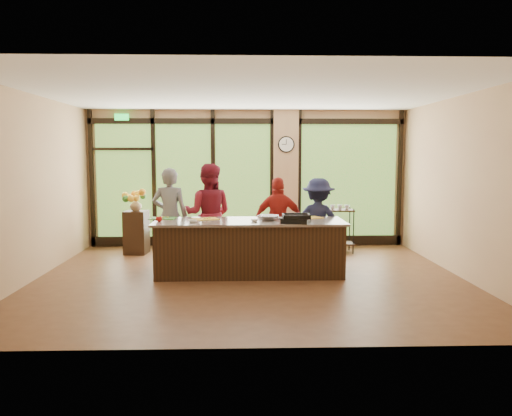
{
  "coord_description": "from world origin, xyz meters",
  "views": [
    {
      "loc": [
        -0.15,
        -8.05,
        2.02
      ],
      "look_at": [
        0.11,
        0.4,
        1.12
      ],
      "focal_mm": 35.0,
      "sensor_mm": 36.0,
      "label": 1
    }
  ],
  "objects": [
    {
      "name": "ceiling",
      "position": [
        0.0,
        0.0,
        3.0
      ],
      "size": [
        7.0,
        7.0,
        0.0
      ],
      "primitive_type": "plane",
      "rotation": [
        3.14,
        0.0,
        0.0
      ],
      "color": "white",
      "rests_on": "back_wall"
    },
    {
      "name": "floor",
      "position": [
        0.0,
        0.0,
        0.0
      ],
      "size": [
        7.0,
        7.0,
        0.0
      ],
      "primitive_type": "plane",
      "color": "#512F1C",
      "rests_on": "ground"
    },
    {
      "name": "prep_bowl_mid",
      "position": [
        0.08,
        0.14,
        0.94
      ],
      "size": [
        0.16,
        0.16,
        0.04
      ],
      "primitive_type": "imported",
      "rotation": [
        0.0,
        0.0,
        -0.37
      ],
      "color": "white",
      "rests_on": "countertop"
    },
    {
      "name": "red_ramekin",
      "position": [
        -1.5,
        0.19,
        0.96
      ],
      "size": [
        0.14,
        0.14,
        0.08
      ],
      "primitive_type": "imported",
      "rotation": [
        0.0,
        0.0,
        0.4
      ],
      "color": "#AD1311",
      "rests_on": "countertop"
    },
    {
      "name": "cutting_board_left",
      "position": [
        -1.5,
        0.59,
        0.93
      ],
      "size": [
        0.47,
        0.37,
        0.01
      ],
      "primitive_type": "cube",
      "rotation": [
        0.0,
        0.0,
        -0.08
      ],
      "color": "#3A802E",
      "rests_on": "countertop"
    },
    {
      "name": "right_wall",
      "position": [
        3.5,
        0.0,
        1.5
      ],
      "size": [
        0.0,
        6.0,
        6.0
      ],
      "primitive_type": "plane",
      "rotation": [
        1.57,
        0.0,
        -1.57
      ],
      "color": "tan",
      "rests_on": "floor"
    },
    {
      "name": "flower_vase",
      "position": [
        -2.29,
        2.14,
        1.01
      ],
      "size": [
        0.32,
        0.32,
        0.26
      ],
      "primitive_type": "imported",
      "rotation": [
        0.0,
        0.0,
        -0.39
      ],
      "color": "#947751",
      "rests_on": "flower_stand"
    },
    {
      "name": "cook_left",
      "position": [
        -1.45,
        1.11,
        0.9
      ],
      "size": [
        0.69,
        0.49,
        1.79
      ],
      "primitive_type": "imported",
      "rotation": [
        0.0,
        0.0,
        3.05
      ],
      "color": "slate",
      "rests_on": "floor"
    },
    {
      "name": "roasting_pan",
      "position": [
        0.75,
        -0.04,
        0.96
      ],
      "size": [
        0.52,
        0.46,
        0.08
      ],
      "primitive_type": "cube",
      "rotation": [
        0.0,
        0.0,
        -0.35
      ],
      "color": "black",
      "rests_on": "countertop"
    },
    {
      "name": "cook_right",
      "position": [
        1.28,
        1.01,
        0.8
      ],
      "size": [
        1.17,
        0.89,
        1.6
      ],
      "primitive_type": "imported",
      "rotation": [
        0.0,
        0.0,
        2.82
      ],
      "color": "#191B38",
      "rests_on": "floor"
    },
    {
      "name": "prep_bowl_far",
      "position": [
        0.56,
        0.42,
        0.94
      ],
      "size": [
        0.14,
        0.14,
        0.03
      ],
      "primitive_type": "imported",
      "rotation": [
        0.0,
        0.0,
        -0.09
      ],
      "color": "white",
      "rests_on": "countertop"
    },
    {
      "name": "countertop",
      "position": [
        0.0,
        0.3,
        0.9
      ],
      "size": [
        3.2,
        1.1,
        0.04
      ],
      "primitive_type": "cube",
      "color": "slate",
      "rests_on": "island_base"
    },
    {
      "name": "bar_cart",
      "position": [
        1.83,
        2.16,
        0.59
      ],
      "size": [
        0.74,
        0.43,
        0.99
      ],
      "rotation": [
        0.0,
        0.0,
        -0.03
      ],
      "color": "black",
      "rests_on": "floor"
    },
    {
      "name": "prep_bowl_near",
      "position": [
        -0.93,
        0.08,
        0.94
      ],
      "size": [
        0.17,
        0.17,
        0.04
      ],
      "primitive_type": "imported",
      "rotation": [
        0.0,
        0.0,
        -0.18
      ],
      "color": "white",
      "rests_on": "countertop"
    },
    {
      "name": "left_wall",
      "position": [
        -3.5,
        0.0,
        1.5
      ],
      "size": [
        0.0,
        6.0,
        6.0
      ],
      "primitive_type": "plane",
      "rotation": [
        1.57,
        0.0,
        1.57
      ],
      "color": "tan",
      "rests_on": "floor"
    },
    {
      "name": "island_base",
      "position": [
        0.0,
        0.3,
        0.44
      ],
      "size": [
        3.1,
        1.0,
        0.88
      ],
      "primitive_type": "cube",
      "color": "black",
      "rests_on": "floor"
    },
    {
      "name": "back_wall",
      "position": [
        0.0,
        3.0,
        1.5
      ],
      "size": [
        7.0,
        0.0,
        7.0
      ],
      "primitive_type": "plane",
      "rotation": [
        1.57,
        0.0,
        0.0
      ],
      "color": "tan",
      "rests_on": "floor"
    },
    {
      "name": "mixing_bowl",
      "position": [
        0.32,
        0.31,
        0.96
      ],
      "size": [
        0.44,
        0.44,
        0.09
      ],
      "primitive_type": "imported",
      "rotation": [
        0.0,
        0.0,
        -0.32
      ],
      "color": "silver",
      "rests_on": "countertop"
    },
    {
      "name": "flower_stand",
      "position": [
        -2.29,
        2.14,
        0.44
      ],
      "size": [
        0.48,
        0.48,
        0.88
      ],
      "primitive_type": "cube",
      "rotation": [
        0.0,
        0.0,
        -0.1
      ],
      "color": "black",
      "rests_on": "floor"
    },
    {
      "name": "cook_midleft",
      "position": [
        -0.74,
        1.12,
        0.93
      ],
      "size": [
        0.99,
        0.82,
        1.86
      ],
      "primitive_type": "imported",
      "rotation": [
        0.0,
        0.0,
        3.01
      ],
      "color": "maroon",
      "rests_on": "floor"
    },
    {
      "name": "cutting_board_right",
      "position": [
        1.06,
        0.59,
        0.93
      ],
      "size": [
        0.49,
        0.44,
        0.01
      ],
      "primitive_type": "cube",
      "rotation": [
        0.0,
        0.0,
        0.39
      ],
      "color": "gold",
      "rests_on": "countertop"
    },
    {
      "name": "wall_clock",
      "position": [
        0.85,
        2.87,
        2.25
      ],
      "size": [
        0.36,
        0.04,
        0.36
      ],
      "color": "black",
      "rests_on": "window_wall"
    },
    {
      "name": "window_wall",
      "position": [
        0.16,
        2.95,
        1.39
      ],
      "size": [
        6.9,
        0.12,
        3.0
      ],
      "color": "tan",
      "rests_on": "floor"
    },
    {
      "name": "cook_midright",
      "position": [
        0.55,
        1.07,
        0.81
      ],
      "size": [
        0.95,
        0.4,
        1.61
      ],
      "primitive_type": "imported",
      "rotation": [
        0.0,
        0.0,
        3.14
      ],
      "color": "maroon",
      "rests_on": "floor"
    },
    {
      "name": "cutting_board_center",
      "position": [
        -0.75,
        0.47,
        0.93
      ],
      "size": [
        0.5,
        0.44,
        0.01
      ],
      "primitive_type": "cube",
      "rotation": [
        0.0,
        0.0,
        0.35
      ],
      "color": "gold",
      "rests_on": "countertop"
    }
  ]
}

